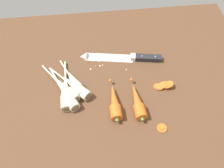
% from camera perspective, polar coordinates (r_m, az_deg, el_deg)
% --- Properties ---
extents(ground_plane, '(1.20, 0.90, 0.04)m').
position_cam_1_polar(ground_plane, '(1.00, -0.13, -0.28)').
color(ground_plane, brown).
extents(chefs_knife, '(0.35, 0.09, 0.04)m').
position_cam_1_polar(chefs_knife, '(1.07, 1.68, 6.10)').
color(chefs_knife, silver).
rests_on(chefs_knife, ground_plane).
extents(whole_carrot, '(0.04, 0.19, 0.04)m').
position_cam_1_polar(whole_carrot, '(0.91, 0.45, -4.28)').
color(whole_carrot, '#D6601E').
rests_on(whole_carrot, ground_plane).
extents(whole_carrot_second, '(0.05, 0.19, 0.04)m').
position_cam_1_polar(whole_carrot_second, '(0.92, 5.88, -4.05)').
color(whole_carrot_second, '#D6601E').
rests_on(whole_carrot_second, ground_plane).
extents(parsnip_front, '(0.04, 0.24, 0.04)m').
position_cam_1_polar(parsnip_front, '(0.95, -10.55, -1.79)').
color(parsnip_front, beige).
rests_on(parsnip_front, ground_plane).
extents(parsnip_mid_left, '(0.12, 0.22, 0.04)m').
position_cam_1_polar(parsnip_mid_left, '(0.95, -10.43, -2.20)').
color(parsnip_mid_left, beige).
rests_on(parsnip_mid_left, ground_plane).
extents(parsnip_mid_right, '(0.16, 0.17, 0.04)m').
position_cam_1_polar(parsnip_mid_right, '(0.96, -8.44, -0.58)').
color(parsnip_mid_right, beige).
rests_on(parsnip_mid_right, ground_plane).
extents(parsnip_back, '(0.11, 0.20, 0.04)m').
position_cam_1_polar(parsnip_back, '(0.97, -8.58, 0.40)').
color(parsnip_back, beige).
rests_on(parsnip_back, ground_plane).
extents(parsnip_outer, '(0.15, 0.20, 0.04)m').
position_cam_1_polar(parsnip_outer, '(0.97, -10.91, -0.81)').
color(parsnip_outer, beige).
rests_on(parsnip_outer, ground_plane).
extents(carrot_slice_stack, '(0.08, 0.04, 0.03)m').
position_cam_1_polar(carrot_slice_stack, '(0.99, 11.71, -0.35)').
color(carrot_slice_stack, '#D6601E').
rests_on(carrot_slice_stack, ground_plane).
extents(carrot_slice_stray_near, '(0.04, 0.04, 0.01)m').
position_cam_1_polar(carrot_slice_stray_near, '(0.90, 11.39, -9.83)').
color(carrot_slice_stray_near, '#D6601E').
rests_on(carrot_slice_stray_near, ground_plane).
extents(mince_crumbs, '(0.18, 0.07, 0.01)m').
position_cam_1_polar(mince_crumbs, '(1.05, -1.96, 4.65)').
color(mince_crumbs, beige).
rests_on(mince_crumbs, ground_plane).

